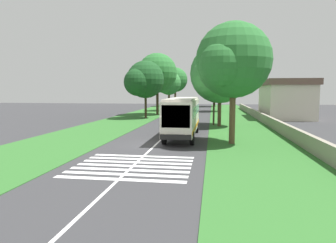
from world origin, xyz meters
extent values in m
plane|color=#333335|center=(0.00, 0.00, 0.00)|extent=(160.00, 160.00, 0.00)
cube|color=#2D6628|center=(15.00, 8.20, 0.02)|extent=(120.00, 8.00, 0.04)
cube|color=#2D6628|center=(15.00, -8.20, 0.02)|extent=(120.00, 8.00, 0.04)
cube|color=silver|center=(15.00, 0.00, 0.00)|extent=(110.00, 0.16, 0.01)
cube|color=silver|center=(4.37, -1.80, 2.10)|extent=(11.00, 2.50, 2.90)
cube|color=slate|center=(4.67, -1.80, 2.62)|extent=(9.68, 2.54, 0.85)
cube|color=slate|center=(-1.09, -1.80, 2.45)|extent=(0.08, 2.20, 1.74)
cube|color=orange|center=(4.37, -1.80, 1.10)|extent=(10.78, 2.53, 0.36)
cube|color=silver|center=(4.37, -1.80, 3.64)|extent=(10.56, 2.30, 0.18)
cube|color=black|center=(-1.21, -1.80, 0.87)|extent=(0.16, 2.40, 0.40)
sphere|color=#F2EDCC|center=(-1.15, -1.00, 1.00)|extent=(0.24, 0.24, 0.24)
sphere|color=#F2EDCC|center=(-1.15, -2.60, 1.00)|extent=(0.24, 0.24, 0.24)
cylinder|color=black|center=(0.47, -0.65, 0.55)|extent=(1.10, 0.32, 1.10)
cylinder|color=black|center=(7.87, -0.65, 0.55)|extent=(1.10, 0.32, 1.10)
cylinder|color=black|center=(0.47, -2.95, 0.55)|extent=(1.10, 0.32, 1.10)
cylinder|color=black|center=(7.87, -2.95, 0.55)|extent=(1.10, 0.32, 1.10)
cube|color=silver|center=(-9.67, 0.00, 0.00)|extent=(0.45, 6.80, 0.01)
cube|color=silver|center=(-8.77, 0.00, 0.00)|extent=(0.45, 6.80, 0.01)
cube|color=silver|center=(-7.87, 0.00, 0.00)|extent=(0.45, 6.80, 0.01)
cube|color=silver|center=(-6.97, 0.00, 0.00)|extent=(0.45, 6.80, 0.01)
cube|color=silver|center=(-6.07, 0.00, 0.00)|extent=(0.45, 6.80, 0.01)
cube|color=silver|center=(-5.17, 0.00, 0.00)|extent=(0.45, 6.80, 0.01)
cube|color=silver|center=(-4.27, 0.00, 0.00)|extent=(0.45, 6.80, 0.01)
cube|color=gold|center=(25.09, 1.79, 0.53)|extent=(4.30, 1.75, 0.70)
cube|color=slate|center=(24.99, 1.79, 1.15)|extent=(2.00, 1.61, 0.55)
cylinder|color=black|center=(23.74, 2.57, 0.32)|extent=(0.64, 0.22, 0.64)
cylinder|color=black|center=(26.44, 2.57, 0.32)|extent=(0.64, 0.22, 0.64)
cylinder|color=black|center=(23.74, 1.01, 0.32)|extent=(0.64, 0.22, 0.64)
cylinder|color=black|center=(26.44, 1.01, 0.32)|extent=(0.64, 0.22, 0.64)
cube|color=black|center=(34.37, 1.53, 0.53)|extent=(4.30, 1.75, 0.70)
cube|color=slate|center=(34.27, 1.53, 1.15)|extent=(2.00, 1.61, 0.55)
cylinder|color=black|center=(33.02, 2.31, 0.32)|extent=(0.64, 0.22, 0.64)
cylinder|color=black|center=(35.72, 2.31, 0.32)|extent=(0.64, 0.22, 0.64)
cylinder|color=black|center=(33.02, 0.75, 0.32)|extent=(0.64, 0.22, 0.64)
cylinder|color=black|center=(35.72, 0.75, 0.32)|extent=(0.64, 0.22, 0.64)
cube|color=black|center=(40.30, 1.83, 0.53)|extent=(4.30, 1.75, 0.70)
cube|color=slate|center=(40.20, 1.83, 1.15)|extent=(2.00, 1.61, 0.55)
cylinder|color=black|center=(38.95, 2.61, 0.32)|extent=(0.64, 0.22, 0.64)
cylinder|color=black|center=(41.65, 2.61, 0.32)|extent=(0.64, 0.22, 0.64)
cylinder|color=black|center=(38.95, 1.05, 0.32)|extent=(0.64, 0.22, 0.64)
cylinder|color=black|center=(41.65, 1.05, 0.32)|extent=(0.64, 0.22, 0.64)
cylinder|color=brown|center=(42.54, 5.07, 2.39)|extent=(0.46, 0.46, 4.70)
sphere|color=#337A38|center=(42.54, 5.07, 6.20)|extent=(5.31, 5.31, 5.31)
sphere|color=#337A38|center=(44.13, 5.07, 5.80)|extent=(3.90, 3.90, 3.90)
sphere|color=#337A38|center=(41.21, 5.86, 5.80)|extent=(3.73, 3.73, 3.73)
cylinder|color=#3D2D1E|center=(23.66, 6.12, 2.32)|extent=(0.37, 0.37, 4.55)
sphere|color=#19471E|center=(23.66, 6.12, 6.24)|extent=(5.99, 5.99, 5.99)
sphere|color=#19471E|center=(25.45, 6.12, 5.79)|extent=(3.72, 3.72, 3.72)
sphere|color=#19471E|center=(22.16, 7.02, 5.79)|extent=(4.35, 4.35, 4.35)
cylinder|color=#4C3826|center=(62.46, 6.15, 2.88)|extent=(0.59, 0.59, 5.68)
sphere|color=#286B2D|center=(62.46, 6.15, 7.65)|extent=(7.00, 7.00, 7.00)
sphere|color=#286B2D|center=(64.56, 6.15, 7.12)|extent=(3.91, 3.91, 3.91)
sphere|color=#286B2D|center=(60.71, 7.20, 7.12)|extent=(4.15, 4.15, 4.15)
cylinder|color=#3D2D1E|center=(31.06, 5.57, 2.87)|extent=(0.48, 0.48, 5.66)
sphere|color=#286B2D|center=(31.06, 5.57, 7.70)|extent=(7.25, 7.25, 7.25)
sphere|color=#286B2D|center=(33.23, 5.57, 7.15)|extent=(4.64, 4.64, 4.64)
sphere|color=#286B2D|center=(29.24, 6.65, 7.15)|extent=(5.39, 5.39, 5.39)
cylinder|color=brown|center=(1.44, -6.19, 2.61)|extent=(0.49, 0.49, 5.14)
sphere|color=#286B2D|center=(1.44, -6.19, 6.87)|extent=(6.13, 6.13, 6.13)
sphere|color=#286B2D|center=(3.28, -6.19, 6.41)|extent=(3.65, 3.65, 3.65)
sphere|color=#286B2D|center=(-0.09, -5.27, 6.41)|extent=(3.59, 3.59, 3.59)
cylinder|color=#4C3826|center=(41.83, -5.88, 2.32)|extent=(0.50, 0.50, 4.57)
sphere|color=#19471E|center=(41.83, -5.88, 6.29)|extent=(6.11, 6.11, 6.11)
sphere|color=#19471E|center=(43.66, -5.88, 5.83)|extent=(3.98, 3.98, 3.98)
sphere|color=#19471E|center=(40.30, -4.97, 5.83)|extent=(4.08, 4.08, 4.08)
cylinder|color=#4C3826|center=(13.86, -5.41, 2.29)|extent=(0.45, 0.45, 4.50)
sphere|color=#337A38|center=(13.86, -5.41, 6.56)|extent=(7.33, 7.33, 7.33)
sphere|color=#337A38|center=(16.06, -5.41, 6.01)|extent=(5.06, 5.06, 5.06)
sphere|color=#337A38|center=(12.03, -4.31, 6.01)|extent=(4.59, 4.59, 4.59)
cylinder|color=#4C3826|center=(62.87, -5.04, 2.96)|extent=(0.58, 0.58, 5.83)
sphere|color=#19471E|center=(62.87, -5.04, 7.94)|extent=(7.54, 7.54, 7.54)
sphere|color=#19471E|center=(65.13, -5.04, 7.38)|extent=(5.13, 5.13, 5.13)
sphere|color=#19471E|center=(60.98, -3.91, 7.38)|extent=(4.93, 4.93, 4.93)
cylinder|color=#473828|center=(15.05, -4.72, 4.17)|extent=(0.24, 0.24, 8.27)
cube|color=#3D3326|center=(15.05, -4.72, 7.71)|extent=(0.12, 1.40, 0.12)
cube|color=gray|center=(20.00, -11.60, 0.63)|extent=(70.00, 0.40, 1.19)
cube|color=beige|center=(27.38, -16.24, 2.65)|extent=(11.46, 6.71, 5.30)
cube|color=brown|center=(27.38, -16.24, 5.77)|extent=(12.06, 7.31, 0.94)
camera|label=1|loc=(-23.70, -4.57, 4.36)|focal=32.10mm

